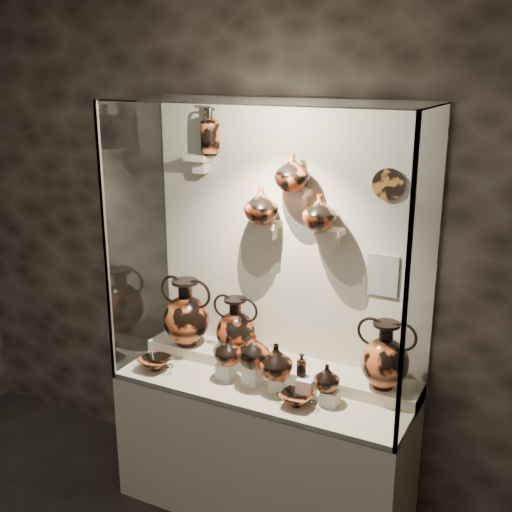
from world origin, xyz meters
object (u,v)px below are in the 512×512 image
at_px(jug_a, 228,350).
at_px(kylix_left, 155,362).
at_px(ovoid_vase_c, 319,212).
at_px(jug_c, 276,361).
at_px(amphora_left, 186,312).
at_px(lekythos_small, 302,364).
at_px(lekythos_tall, 210,129).
at_px(ovoid_vase_b, 292,172).
at_px(kylix_right, 297,398).
at_px(jug_e, 327,377).
at_px(amphora_right, 385,355).
at_px(jug_b, 254,350).
at_px(ovoid_vase_a, 261,205).
at_px(amphora_mid, 236,326).

xyz_separation_m(jug_a, kylix_left, (-0.45, -0.09, -0.14)).
bearing_deg(ovoid_vase_c, jug_c, -118.20).
xyz_separation_m(jug_c, kylix_left, (-0.75, -0.09, -0.14)).
bearing_deg(amphora_left, ovoid_vase_c, 18.97).
distance_m(lekythos_small, lekythos_tall, 1.42).
xyz_separation_m(kylix_left, ovoid_vase_b, (0.71, 0.34, 1.14)).
distance_m(jug_a, kylix_right, 0.50).
bearing_deg(ovoid_vase_b, jug_e, -11.90).
relative_size(jug_a, lekythos_tall, 0.56).
distance_m(lekythos_small, kylix_left, 0.91).
height_order(kylix_left, lekythos_tall, lekythos_tall).
bearing_deg(amphora_right, amphora_left, -158.43).
height_order(jug_b, jug_e, jug_b).
bearing_deg(ovoid_vase_a, kylix_left, -159.36).
relative_size(jug_a, jug_c, 0.86).
height_order(jug_c, lekythos_small, jug_c).
distance_m(kylix_right, ovoid_vase_c, 1.00).
bearing_deg(kylix_right, jug_e, 44.47).
bearing_deg(kylix_left, jug_e, 22.37).
bearing_deg(ovoid_vase_a, ovoid_vase_c, -10.89).
relative_size(kylix_left, ovoid_vase_b, 1.19).
relative_size(jug_e, kylix_left, 0.61).
bearing_deg(jug_b, amphora_left, 164.99).
height_order(jug_a, ovoid_vase_c, ovoid_vase_c).
bearing_deg(lekythos_tall, amphora_left, -160.36).
distance_m(jug_e, ovoid_vase_a, 1.01).
bearing_deg(lekythos_small, ovoid_vase_a, 156.45).
xyz_separation_m(kylix_left, kylix_right, (0.91, 0.00, -0.00)).
bearing_deg(jug_c, amphora_mid, 151.52).
xyz_separation_m(lekythos_small, kylix_right, (0.02, -0.11, -0.15)).
xyz_separation_m(amphora_right, lekythos_small, (-0.41, -0.17, -0.07)).
bearing_deg(amphora_mid, kylix_right, -36.70).
bearing_deg(jug_a, jug_c, 16.98).
xyz_separation_m(jug_a, jug_c, (0.30, -0.01, 0.00)).
bearing_deg(jug_e, jug_b, -170.60).
height_order(lekythos_small, lekythos_tall, lekythos_tall).
relative_size(jug_a, ovoid_vase_c, 0.89).
relative_size(amphora_left, jug_e, 2.91).
relative_size(amphora_mid, lekythos_tall, 1.16).
relative_size(amphora_left, jug_a, 2.50).
bearing_deg(lekythos_small, kylix_right, -69.71).
bearing_deg(jug_b, kylix_left, -169.27).
bearing_deg(jug_e, ovoid_vase_c, 131.18).
height_order(ovoid_vase_b, ovoid_vase_c, ovoid_vase_b).
bearing_deg(jug_a, amphora_right, 30.97).
xyz_separation_m(kylix_left, lekythos_tall, (0.18, 0.38, 1.34)).
distance_m(amphora_left, amphora_mid, 0.33).
bearing_deg(jug_e, kylix_right, -136.09).
bearing_deg(kylix_right, lekythos_tall, 160.78).
bearing_deg(amphora_mid, jug_b, -50.49).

